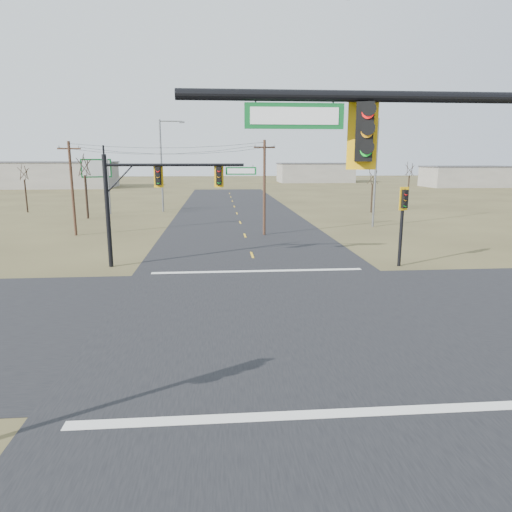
{
  "coord_description": "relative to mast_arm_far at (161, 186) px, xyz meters",
  "views": [
    {
      "loc": [
        -2.22,
        -17.66,
        6.27
      ],
      "look_at": [
        -0.66,
        1.0,
        2.29
      ],
      "focal_mm": 32.0,
      "sensor_mm": 36.0,
      "label": 1
    }
  ],
  "objects": [
    {
      "name": "warehouse_right",
      "position": [
        60.51,
        75.54,
        -2.51
      ],
      "size": [
        18.0,
        10.0,
        4.5
      ],
      "primitive_type": "cube",
      "color": "gray",
      "rests_on": "ground"
    },
    {
      "name": "warehouse_mid",
      "position": [
        30.51,
        100.54,
        -2.26
      ],
      "size": [
        20.0,
        12.0,
        5.0
      ],
      "primitive_type": "cube",
      "color": "gray",
      "rests_on": "ground"
    },
    {
      "name": "ground",
      "position": [
        5.51,
        -9.46,
        -4.76
      ],
      "size": [
        320.0,
        320.0,
        0.0
      ],
      "primitive_type": "plane",
      "color": "brown",
      "rests_on": "ground"
    },
    {
      "name": "streetlight_c",
      "position": [
        -3.12,
        29.25,
        1.34
      ],
      "size": [
        3.02,
        0.31,
        10.86
      ],
      "rotation": [
        0.0,
        0.0,
        -0.07
      ],
      "color": "slate",
      "rests_on": "ground"
    },
    {
      "name": "bare_tree_d",
      "position": [
        28.7,
        32.32,
        0.28
      ],
      "size": [
        3.14,
        3.14,
        6.25
      ],
      "rotation": [
        0.0,
        0.0,
        -0.43
      ],
      "color": "black",
      "rests_on": "ground"
    },
    {
      "name": "highway_sign",
      "position": [
        -10.47,
        27.18,
        -0.3
      ],
      "size": [
        3.14,
        1.38,
        6.32
      ],
      "rotation": [
        0.0,
        0.0,
        0.4
      ],
      "color": "slate",
      "rests_on": "ground"
    },
    {
      "name": "stop_bar_far",
      "position": [
        5.51,
        -1.96,
        -4.73
      ],
      "size": [
        12.0,
        0.4,
        0.01
      ],
      "primitive_type": "cube",
      "color": "silver",
      "rests_on": "road_ns"
    },
    {
      "name": "stop_bar_near",
      "position": [
        5.51,
        -16.96,
        -4.73
      ],
      "size": [
        12.0,
        0.4,
        0.01
      ],
      "primitive_type": "cube",
      "color": "silver",
      "rests_on": "road_ns"
    },
    {
      "name": "road_ew",
      "position": [
        5.51,
        -9.46,
        -4.75
      ],
      "size": [
        160.0,
        14.0,
        0.02
      ],
      "primitive_type": "cube",
      "color": "black",
      "rests_on": "ground"
    },
    {
      "name": "warehouse_left",
      "position": [
        -34.49,
        80.54,
        -2.01
      ],
      "size": [
        28.0,
        14.0,
        5.5
      ],
      "primitive_type": "cube",
      "color": "gray",
      "rests_on": "ground"
    },
    {
      "name": "utility_pole_near",
      "position": [
        7.16,
        10.8,
        -0.63
      ],
      "size": [
        1.82,
        0.82,
        7.83
      ],
      "rotation": [
        0.0,
        0.0,
        0.38
      ],
      "color": "#412A1C",
      "rests_on": "ground"
    },
    {
      "name": "utility_pole_far",
      "position": [
        -8.66,
        11.92,
        -0.68
      ],
      "size": [
        1.89,
        0.29,
        7.72
      ],
      "rotation": [
        0.0,
        0.0,
        -0.09
      ],
      "color": "#412A1C",
      "rests_on": "ground"
    },
    {
      "name": "streetlight_a",
      "position": [
        17.7,
        14.71,
        0.82
      ],
      "size": [
        2.77,
        0.31,
        9.93
      ],
      "rotation": [
        0.0,
        0.0,
        -0.11
      ],
      "color": "slate",
      "rests_on": "ground"
    },
    {
      "name": "bare_tree_b",
      "position": [
        -19.63,
        29.94,
        0.03
      ],
      "size": [
        2.61,
        2.61,
        5.99
      ],
      "rotation": [
        0.0,
        0.0,
        0.12
      ],
      "color": "black",
      "rests_on": "ground"
    },
    {
      "name": "bare_tree_c",
      "position": [
        21.7,
        26.37,
        -0.48
      ],
      "size": [
        2.32,
        2.32,
        5.45
      ],
      "rotation": [
        0.0,
        0.0,
        -0.01
      ],
      "color": "black",
      "rests_on": "ground"
    },
    {
      "name": "mast_arm_far",
      "position": [
        0.0,
        0.0,
        0.0
      ],
      "size": [
        8.83,
        0.43,
        6.56
      ],
      "rotation": [
        0.0,
        0.0,
        -0.06
      ],
      "color": "black",
      "rests_on": "ground"
    },
    {
      "name": "pedestal_signal_ne",
      "position": [
        14.06,
        -1.41,
        -1.35
      ],
      "size": [
        0.62,
        0.55,
        4.73
      ],
      "rotation": [
        0.0,
        0.0,
        0.19
      ],
      "color": "black",
      "rests_on": "ground"
    },
    {
      "name": "road_ns",
      "position": [
        5.51,
        -9.46,
        -4.74
      ],
      "size": [
        14.0,
        160.0,
        0.02
      ],
      "primitive_type": "cube",
      "color": "black",
      "rests_on": "ground"
    },
    {
      "name": "bare_tree_a",
      "position": [
        -10.74,
        23.33,
        0.97
      ],
      "size": [
        3.53,
        3.53,
        7.23
      ],
      "rotation": [
        0.0,
        0.0,
        -0.22
      ],
      "color": "black",
      "rests_on": "ground"
    }
  ]
}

